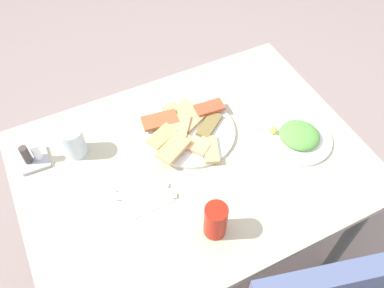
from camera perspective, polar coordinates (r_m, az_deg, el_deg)
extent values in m
plane|color=gray|center=(1.96, 0.10, -14.86)|extent=(6.00, 6.00, 0.00)
cube|color=beige|center=(1.33, 0.15, -2.79)|extent=(1.12, 0.82, 0.02)
cylinder|color=#4C504F|center=(1.97, 8.68, 3.87)|extent=(0.04, 0.04, 0.70)
cylinder|color=#4C504F|center=(1.79, -19.64, -6.88)|extent=(0.04, 0.04, 0.70)
cylinder|color=#4C504F|center=(1.71, 21.16, -12.16)|extent=(0.04, 0.04, 0.70)
cylinder|color=white|center=(1.39, -0.21, 1.79)|extent=(0.31, 0.31, 0.01)
cube|color=tan|center=(1.37, -1.90, 2.17)|extent=(0.12, 0.14, 0.01)
cube|color=#E3A771|center=(1.34, -0.12, -0.01)|extent=(0.11, 0.13, 0.02)
cube|color=tan|center=(1.41, 0.02, 3.36)|extent=(0.11, 0.09, 0.01)
cube|color=olive|center=(1.40, 2.46, 2.72)|extent=(0.12, 0.11, 0.01)
cube|color=#A05B32|center=(1.40, -4.53, 3.38)|extent=(0.13, 0.08, 0.01)
cube|color=tan|center=(1.45, -0.37, 5.05)|extent=(0.11, 0.11, 0.01)
cube|color=tan|center=(1.33, 2.67, -0.77)|extent=(0.08, 0.12, 0.01)
cube|color=#E6AF6B|center=(1.31, -2.70, -0.68)|extent=(0.13, 0.11, 0.01)
cube|color=#E7AF63|center=(1.35, -4.27, 1.11)|extent=(0.12, 0.09, 0.01)
cube|color=tan|center=(1.43, -2.23, 4.16)|extent=(0.07, 0.12, 0.02)
cube|color=#C4502F|center=(1.43, 2.49, 5.20)|extent=(0.11, 0.06, 0.01)
cylinder|color=white|center=(1.42, 14.80, 0.75)|extent=(0.23, 0.23, 0.01)
ellipsoid|color=#63AB47|center=(1.41, 14.96, 1.22)|extent=(0.19, 0.19, 0.05)
sphere|color=#F0E556|center=(1.40, 11.42, 1.96)|extent=(0.03, 0.03, 0.03)
cylinder|color=red|center=(1.14, 3.35, -10.75)|extent=(0.08, 0.08, 0.12)
cylinder|color=silver|center=(1.36, -16.35, 0.30)|extent=(0.07, 0.07, 0.11)
cube|color=white|center=(1.26, -6.74, -6.81)|extent=(0.14, 0.14, 0.00)
cube|color=silver|center=(1.27, -7.06, -6.09)|extent=(0.16, 0.07, 0.00)
cube|color=silver|center=(1.25, -6.45, -7.36)|extent=(0.18, 0.09, 0.00)
cube|color=#B2B2B7|center=(1.41, -21.35, -2.16)|extent=(0.09, 0.09, 0.01)
cylinder|color=white|center=(1.38, -21.21, -0.96)|extent=(0.03, 0.03, 0.07)
cylinder|color=#483D38|center=(1.39, -22.45, -1.41)|extent=(0.03, 0.03, 0.07)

